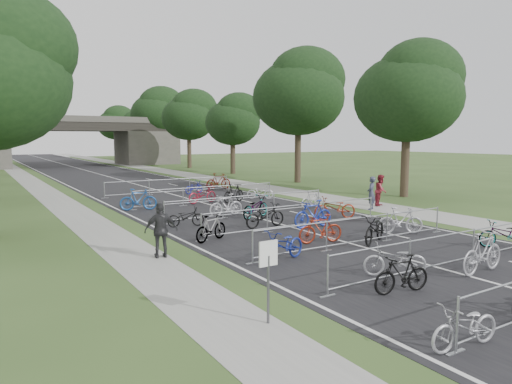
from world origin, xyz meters
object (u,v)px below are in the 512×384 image
Objects in this scene: pedestrian_a at (371,193)px; park_sign at (268,266)px; overpass_bridge at (68,141)px; pedestrian_b at (381,190)px; bike_0 at (466,327)px; pedestrian_c at (161,230)px.

park_sign is at bearing 3.11° from pedestrian_a.
pedestrian_b is (8.32, -51.22, -2.61)m from overpass_bridge.
pedestrian_b reaches higher than bike_0.
pedestrian_a is 1.67m from pedestrian_b.
bike_0 is at bearing -159.16° from pedestrian_b.
bike_0 is 17.15m from pedestrian_a.
overpass_bridge is at bearing -116.00° from pedestrian_a.
overpass_bridge is 51.96m from pedestrian_b.
pedestrian_c is at bearing 169.37° from pedestrian_b.
overpass_bridge is 62.41m from park_sign.
pedestrian_c is (-15.12, -4.34, 0.00)m from pedestrian_b.
overpass_bridge is at bearing 72.58° from pedestrian_b.
pedestrian_a reaches higher than bike_0.
pedestrian_b is (1.52, 0.69, -0.00)m from pedestrian_a.
park_sign is at bearing -96.26° from overpass_bridge.
overpass_bridge reaches higher than pedestrian_a.
pedestrian_c reaches higher than pedestrian_a.
overpass_bridge is 52.42m from pedestrian_a.
pedestrian_a reaches higher than park_sign.
pedestrian_a is at bearing 36.57° from park_sign.
pedestrian_b is (15.12, 10.78, -0.34)m from park_sign.
pedestrian_a is at bearing -152.26° from pedestrian_c.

